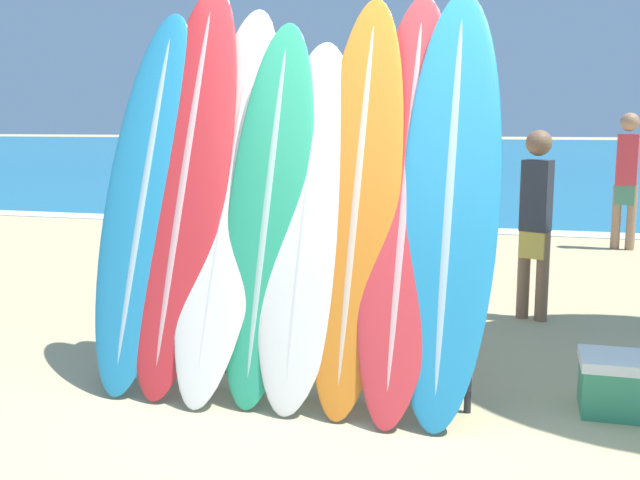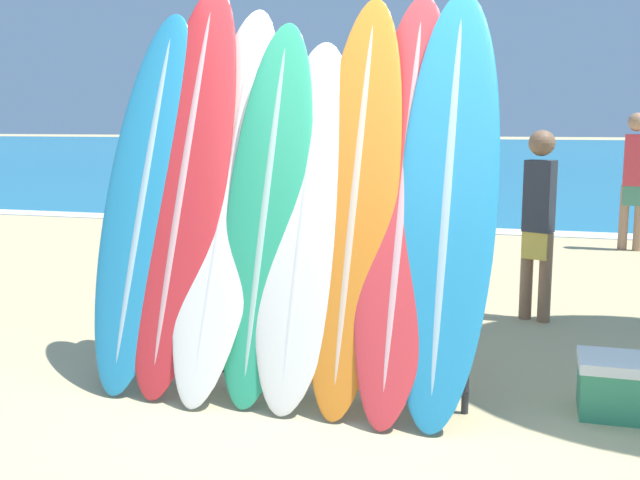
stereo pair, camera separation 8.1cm
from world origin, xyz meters
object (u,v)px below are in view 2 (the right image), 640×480
(surfboard_rack, at_px, (282,323))
(surfboard_slot_3, at_px, (267,206))
(surfboard_slot_5, at_px, (355,196))
(person_far_right, at_px, (241,170))
(surfboard_slot_2, at_px, (228,193))
(person_far_left, at_px, (634,176))
(surfboard_slot_6, at_px, (404,194))
(person_mid_beach, at_px, (345,192))
(surfboard_slot_1, at_px, (186,180))
(surfboard_slot_4, at_px, (305,218))
(surfboard_slot_7, at_px, (448,196))
(surfboard_slot_0, at_px, (146,194))
(cooler_box, at_px, (631,387))
(person_near_water, at_px, (538,218))

(surfboard_rack, relative_size, surfboard_slot_3, 0.98)
(surfboard_slot_5, xyz_separation_m, person_far_right, (-2.80, 5.10, -0.21))
(surfboard_slot_2, xyz_separation_m, person_far_left, (2.96, 5.83, -0.24))
(surfboard_slot_6, bearing_deg, person_far_right, 121.25)
(surfboard_rack, bearing_deg, surfboard_slot_3, 140.46)
(person_mid_beach, height_order, person_far_left, person_far_left)
(surfboard_slot_1, relative_size, surfboard_slot_5, 1.06)
(surfboard_slot_4, bearing_deg, surfboard_slot_1, 174.67)
(surfboard_slot_4, height_order, surfboard_slot_6, surfboard_slot_6)
(surfboard_slot_7, bearing_deg, surfboard_slot_2, 179.71)
(surfboard_slot_0, height_order, surfboard_slot_6, surfboard_slot_6)
(surfboard_slot_6, distance_m, cooler_box, 1.64)
(person_mid_beach, relative_size, cooler_box, 2.69)
(surfboard_slot_6, bearing_deg, surfboard_slot_4, -170.34)
(surfboard_rack, bearing_deg, surfboard_slot_7, 9.98)
(surfboard_slot_2, relative_size, surfboard_slot_6, 0.98)
(surfboard_slot_4, height_order, cooler_box, surfboard_slot_4)
(surfboard_slot_1, distance_m, surfboard_slot_3, 0.57)
(surfboard_rack, bearing_deg, surfboard_slot_1, 166.51)
(surfboard_slot_3, bearing_deg, cooler_box, 3.37)
(surfboard_slot_0, relative_size, person_near_water, 1.51)
(surfboard_slot_1, bearing_deg, surfboard_slot_6, 0.93)
(person_near_water, xyz_separation_m, cooler_box, (0.52, -1.94, -0.68))
(surfboard_rack, xyz_separation_m, surfboard_slot_0, (-0.93, 0.12, 0.73))
(person_far_left, distance_m, cooler_box, 5.86)
(surfboard_slot_0, bearing_deg, surfboard_slot_2, 5.14)
(surfboard_slot_1, distance_m, person_mid_beach, 3.99)
(surfboard_slot_2, height_order, cooler_box, surfboard_slot_2)
(surfboard_slot_1, bearing_deg, surfboard_slot_0, -170.94)
(person_far_left, bearing_deg, person_mid_beach, -138.31)
(surfboard_slot_0, bearing_deg, surfboard_slot_6, 2.22)
(surfboard_slot_4, distance_m, surfboard_slot_6, 0.59)
(surfboard_slot_1, height_order, surfboard_slot_2, surfboard_slot_1)
(surfboard_slot_5, bearing_deg, person_far_left, 69.80)
(surfboard_slot_1, bearing_deg, surfboard_rack, -13.49)
(surfboard_rack, height_order, surfboard_slot_2, surfboard_slot_2)
(surfboard_slot_2, bearing_deg, cooler_box, 1.33)
(person_near_water, xyz_separation_m, person_far_left, (1.13, 3.84, 0.10))
(person_far_right, bearing_deg, person_mid_beach, -80.06)
(surfboard_slot_6, xyz_separation_m, person_near_water, (0.75, 1.98, -0.36))
(surfboard_rack, xyz_separation_m, cooler_box, (1.95, 0.22, -0.27))
(person_near_water, bearing_deg, surfboard_slot_1, -113.61)
(surfboard_rack, relative_size, surfboard_slot_0, 0.94)
(person_mid_beach, bearing_deg, person_near_water, -167.08)
(surfboard_slot_5, relative_size, person_mid_beach, 1.57)
(surfboard_slot_3, relative_size, person_near_water, 1.44)
(surfboard_slot_5, bearing_deg, surfboard_slot_3, -174.99)
(surfboard_slot_3, xyz_separation_m, person_far_left, (2.68, 5.90, -0.18))
(surfboard_slot_1, bearing_deg, person_mid_beach, 89.90)
(surfboard_slot_3, height_order, person_far_right, surfboard_slot_3)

